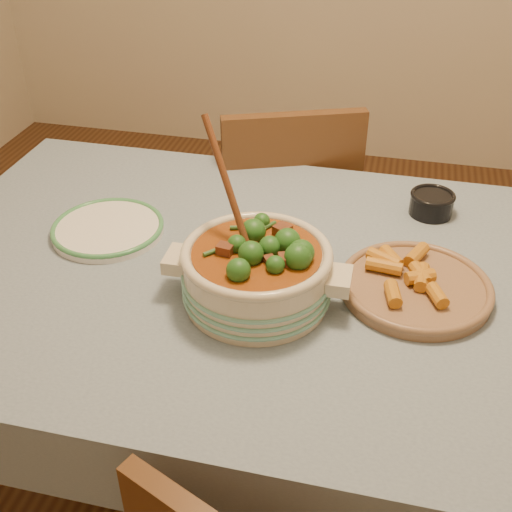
{
  "coord_description": "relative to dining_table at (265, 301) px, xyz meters",
  "views": [
    {
      "loc": [
        0.25,
        -1.16,
        1.61
      ],
      "look_at": [
        0.0,
        -0.1,
        0.86
      ],
      "focal_mm": 45.0,
      "sensor_mm": 36.0,
      "label": 1
    }
  ],
  "objects": [
    {
      "name": "condiment_bowl",
      "position": [
        0.36,
        0.34,
        0.13
      ],
      "size": [
        0.13,
        0.13,
        0.06
      ],
      "rotation": [
        0.0,
        0.0,
        0.26
      ],
      "color": "black",
      "rests_on": "dining_table"
    },
    {
      "name": "chair_far",
      "position": [
        -0.08,
        0.65,
        -0.15
      ],
      "size": [
        0.55,
        0.55,
        0.91
      ],
      "rotation": [
        0.0,
        0.0,
        3.52
      ],
      "color": "#56371A",
      "rests_on": "floor"
    },
    {
      "name": "white_plate",
      "position": [
        -0.41,
        0.06,
        0.1
      ],
      "size": [
        0.36,
        0.36,
        0.02
      ],
      "rotation": [
        0.0,
        0.0,
        -0.4
      ],
      "color": "white",
      "rests_on": "dining_table"
    },
    {
      "name": "fried_plate",
      "position": [
        0.34,
        -0.01,
        0.11
      ],
      "size": [
        0.36,
        0.36,
        0.05
      ],
      "rotation": [
        0.0,
        0.0,
        0.13
      ],
      "color": "#926B51",
      "rests_on": "dining_table"
    },
    {
      "name": "dining_table",
      "position": [
        0.0,
        0.0,
        0.0
      ],
      "size": [
        1.68,
        1.08,
        0.76
      ],
      "color": "brown",
      "rests_on": "floor"
    },
    {
      "name": "floor",
      "position": [
        0.0,
        0.0,
        -0.66
      ],
      "size": [
        4.5,
        4.5,
        0.0
      ],
      "primitive_type": "plane",
      "color": "#3F2112",
      "rests_on": "ground"
    },
    {
      "name": "stew_casserole",
      "position": [
        0.01,
        -0.11,
        0.17
      ],
      "size": [
        0.39,
        0.32,
        0.37
      ],
      "rotation": [
        0.0,
        0.0,
        0.01
      ],
      "color": "beige",
      "rests_on": "dining_table"
    }
  ]
}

